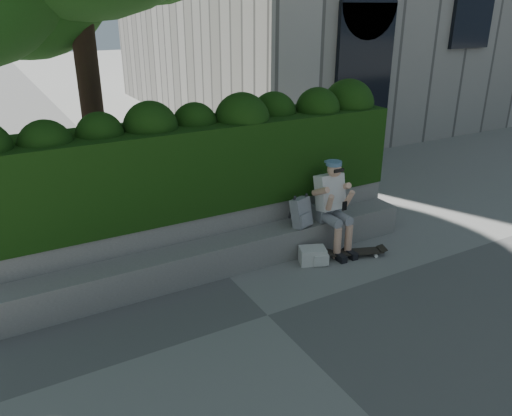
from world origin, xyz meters
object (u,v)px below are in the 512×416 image
backpack_ground (312,255)px  backpack_plaid (301,213)px  person (332,203)px  skateboard (356,252)px

backpack_ground → backpack_plaid: bearing=110.4°
person → backpack_plaid: (-0.48, 0.08, -0.09)m
person → skateboard: size_ratio=1.68×
skateboard → backpack_ground: 0.69m
skateboard → backpack_ground: (-0.68, 0.15, 0.05)m
backpack_plaid → backpack_ground: bearing=-108.6°
backpack_plaid → backpack_ground: size_ratio=1.16×
person → backpack_plaid: person is taller
skateboard → backpack_plaid: bearing=164.5°
skateboard → backpack_plaid: size_ratio=1.94×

